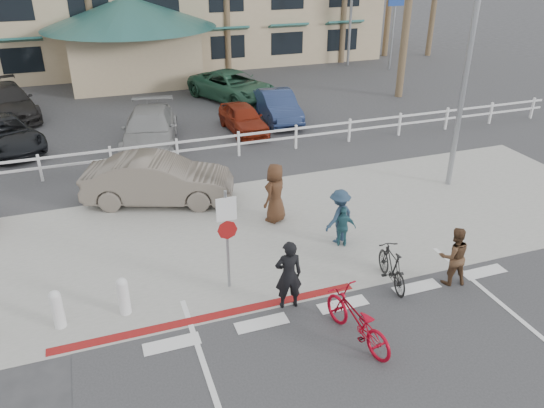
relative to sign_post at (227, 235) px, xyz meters
name	(u,v)px	position (x,y,z in m)	size (l,w,h in m)	color
ground	(355,321)	(2.30, -2.20, -1.45)	(140.00, 140.00, 0.00)	#333335
bike_path	(404,384)	(2.30, -4.20, -1.45)	(12.00, 16.00, 0.01)	#333335
sidewalk_plaza	(284,228)	(2.30, 2.30, -1.44)	(22.00, 7.00, 0.01)	gray
cross_street	(244,176)	(2.30, 6.30, -1.45)	(40.00, 5.00, 0.01)	#333335
parking_lot	(190,106)	(2.30, 15.80, -1.45)	(50.00, 16.00, 0.01)	#333335
curb_red	(211,317)	(-0.70, -1.00, -1.44)	(7.00, 0.25, 0.02)	maroon
rail_fence	(241,144)	(2.80, 8.30, -0.95)	(29.40, 0.16, 1.00)	silver
sign_post	(227,235)	(0.00, 0.00, 0.00)	(0.50, 0.10, 2.90)	gray
bollard_0	(123,296)	(-2.50, -0.20, -0.97)	(0.26, 0.26, 0.95)	silver
bollard_1	(57,309)	(-3.90, -0.20, -0.97)	(0.26, 0.26, 0.95)	silver
streetlight_0	(470,52)	(8.80, 3.30, 3.05)	(0.60, 2.00, 9.00)	gray
info_sign	(393,24)	(16.30, 19.80, 1.35)	(1.20, 0.16, 5.60)	navy
bike_red	(357,320)	(2.01, -2.77, -0.91)	(0.72, 2.05, 1.08)	maroon
rider_red	(288,275)	(1.08, -1.20, -0.59)	(0.63, 0.41, 1.73)	black
bike_black	(392,267)	(3.78, -1.22, -0.95)	(0.47, 1.66, 1.00)	black
rider_black	(454,256)	(5.20, -1.67, -0.69)	(0.74, 0.58, 1.53)	#513622
pedestrian_a	(339,216)	(3.47, 1.08, -0.66)	(1.02, 0.59, 1.58)	#22374E
pedestrian_child	(343,227)	(3.48, 0.82, -0.86)	(0.70, 0.29, 1.19)	#275864
pedestrian_b	(275,193)	(2.23, 2.84, -0.54)	(0.89, 0.58, 1.82)	#432817
car_white_sedan	(158,180)	(-0.84, 5.28, -0.68)	(1.63, 4.68, 1.54)	#685F54
lot_car_0	(4,134)	(-5.94, 12.13, -0.80)	(2.16, 4.69, 1.30)	black
lot_car_1	(150,129)	(-0.39, 10.50, -0.71)	(2.08, 5.13, 1.49)	gray
lot_car_2	(243,118)	(3.72, 11.07, -0.84)	(1.44, 3.57, 1.22)	maroon
lot_car_3	(278,106)	(5.69, 12.04, -0.77)	(1.45, 4.15, 1.37)	navy
lot_car_4	(7,102)	(-6.15, 16.77, -0.69)	(2.12, 5.22, 1.51)	black
lot_car_5	(233,86)	(4.70, 16.03, -0.70)	(2.48, 5.38, 1.50)	#26523C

